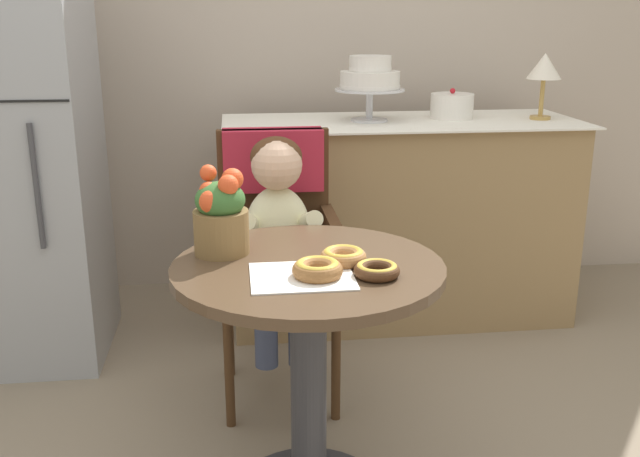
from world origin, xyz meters
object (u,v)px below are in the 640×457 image
(donut_mid, at_px, (343,256))
(donut_side, at_px, (377,270))
(cafe_table, at_px, (308,338))
(round_layer_cake, at_px, (452,106))
(flower_vase, at_px, (221,214))
(seated_child, at_px, (278,223))
(refrigerator, at_px, (7,148))
(donut_front, at_px, (317,269))
(tiered_cake_stand, at_px, (370,79))
(wicker_chair, at_px, (276,221))
(table_lamp, at_px, (544,69))

(donut_mid, distance_m, donut_side, 0.12)
(cafe_table, height_order, donut_mid, donut_mid)
(donut_mid, height_order, round_layer_cake, round_layer_cake)
(donut_side, xyz_separation_m, flower_vase, (-0.38, 0.23, 0.09))
(seated_child, height_order, refrigerator, refrigerator)
(donut_front, bearing_deg, tiered_cake_stand, 74.45)
(donut_front, xyz_separation_m, flower_vase, (-0.24, 0.22, 0.09))
(cafe_table, bearing_deg, round_layer_cake, 59.72)
(donut_front, xyz_separation_m, round_layer_cake, (0.77, 1.45, 0.21))
(seated_child, distance_m, donut_side, 0.68)
(donut_side, bearing_deg, cafe_table, 144.22)
(flower_vase, bearing_deg, round_layer_cake, 50.60)
(tiered_cake_stand, xyz_separation_m, round_layer_cake, (0.38, 0.04, -0.13))
(donut_side, relative_size, flower_vase, 0.48)
(wicker_chair, xyz_separation_m, tiered_cake_stand, (0.45, 0.61, 0.44))
(donut_front, bearing_deg, cafe_table, 96.72)
(donut_side, bearing_deg, round_layer_cake, 66.84)
(cafe_table, height_order, table_lamp, table_lamp)
(tiered_cake_stand, distance_m, table_lamp, 0.76)
(flower_vase, height_order, round_layer_cake, round_layer_cake)
(flower_vase, xyz_separation_m, round_layer_cake, (1.01, 1.23, 0.12))
(cafe_table, distance_m, table_lamp, 1.83)
(cafe_table, height_order, flower_vase, flower_vase)
(round_layer_cake, distance_m, table_lamp, 0.42)
(donut_front, distance_m, round_layer_cake, 1.65)
(donut_front, bearing_deg, donut_mid, 50.30)
(donut_side, bearing_deg, refrigerator, 134.88)
(round_layer_cake, bearing_deg, cafe_table, -120.28)
(donut_front, distance_m, donut_side, 0.15)
(donut_front, xyz_separation_m, table_lamp, (1.15, 1.37, 0.37))
(cafe_table, height_order, tiered_cake_stand, tiered_cake_stand)
(cafe_table, xyz_separation_m, donut_front, (0.01, -0.11, 0.24))
(round_layer_cake, bearing_deg, wicker_chair, -141.74)
(tiered_cake_stand, relative_size, refrigerator, 0.18)
(wicker_chair, relative_size, refrigerator, 0.56)
(donut_front, height_order, tiered_cake_stand, tiered_cake_stand)
(flower_vase, height_order, tiered_cake_stand, tiered_cake_stand)
(seated_child, relative_size, flower_vase, 3.03)
(seated_child, bearing_deg, flower_vase, -113.28)
(tiered_cake_stand, relative_size, table_lamp, 1.05)
(wicker_chair, height_order, refrigerator, refrigerator)
(refrigerator, bearing_deg, donut_mid, -44.20)
(table_lamp, bearing_deg, round_layer_cake, 168.87)
(donut_mid, bearing_deg, cafe_table, 173.39)
(table_lamp, bearing_deg, donut_side, -125.99)
(cafe_table, xyz_separation_m, donut_side, (0.16, -0.12, 0.23))
(seated_child, relative_size, round_layer_cake, 3.84)
(cafe_table, relative_size, donut_front, 5.68)
(donut_front, relative_size, donut_side, 1.10)
(seated_child, bearing_deg, table_lamp, 31.26)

